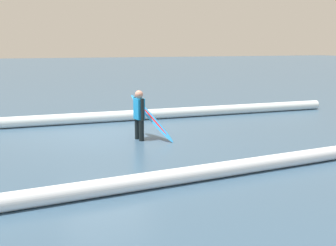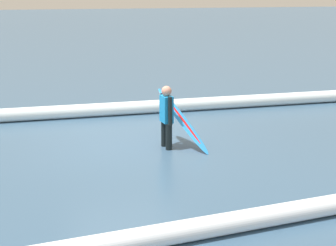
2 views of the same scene
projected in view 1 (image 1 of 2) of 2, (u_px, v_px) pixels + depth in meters
name	position (u px, v px, depth m)	size (l,w,h in m)	color
ground_plane	(105.00, 138.00, 12.76)	(182.00, 182.00, 0.00)	#375774
surfer	(139.00, 113.00, 12.43)	(0.22, 0.59, 1.37)	black
surfboard	(151.00, 118.00, 12.63)	(0.88, 1.61, 1.20)	#268CE5
wave_crest_foreground	(148.00, 114.00, 16.02)	(0.36, 0.36, 14.65)	white
wave_crest_midground	(36.00, 198.00, 7.29)	(0.31, 0.31, 15.07)	white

